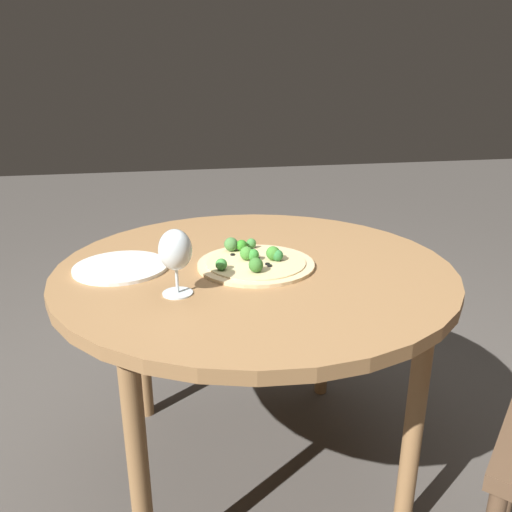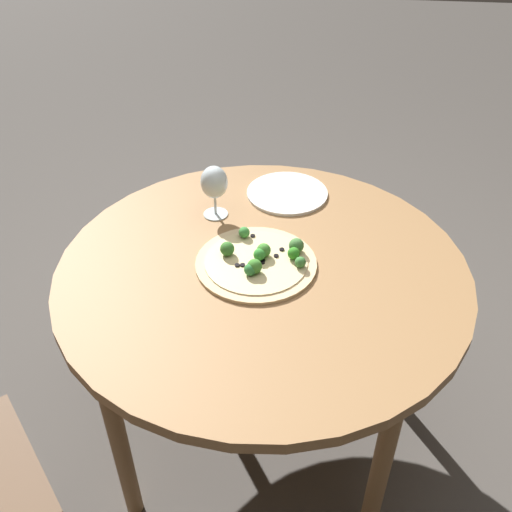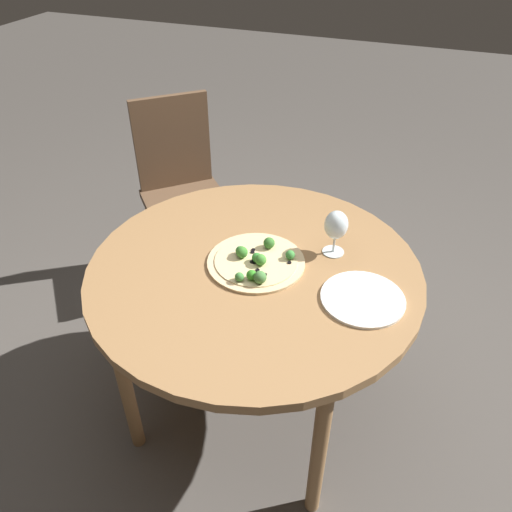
{
  "view_description": "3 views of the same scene",
  "coord_description": "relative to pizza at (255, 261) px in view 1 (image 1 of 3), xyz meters",
  "views": [
    {
      "loc": [
        0.28,
        1.33,
        1.22
      ],
      "look_at": [
        -0.0,
        0.02,
        0.75
      ],
      "focal_mm": 35.0,
      "sensor_mm": 36.0,
      "label": 1
    },
    {
      "loc": [
        -1.22,
        -0.13,
        1.7
      ],
      "look_at": [
        -0.0,
        0.02,
        0.75
      ],
      "focal_mm": 40.0,
      "sensor_mm": 36.0,
      "label": 2
    },
    {
      "loc": [
        0.48,
        -1.24,
        1.77
      ],
      "look_at": [
        -0.0,
        0.02,
        0.75
      ],
      "focal_mm": 35.0,
      "sensor_mm": 36.0,
      "label": 3
    }
  ],
  "objects": [
    {
      "name": "ground_plane",
      "position": [
        -0.0,
        -0.01,
        -0.73
      ],
      "size": [
        12.0,
        12.0,
        0.0
      ],
      "primitive_type": "plane",
      "color": "#4C4742"
    },
    {
      "name": "dining_table",
      "position": [
        -0.0,
        -0.01,
        -0.08
      ],
      "size": [
        1.14,
        1.14,
        0.72
      ],
      "color": "olive",
      "rests_on": "ground_plane"
    },
    {
      "name": "pizza",
      "position": [
        0.0,
        0.0,
        0.0
      ],
      "size": [
        0.33,
        0.33,
        0.06
      ],
      "color": "#DBBC89",
      "rests_on": "dining_table"
    },
    {
      "name": "wine_glass",
      "position": [
        0.23,
        0.16,
        0.1
      ],
      "size": [
        0.08,
        0.08,
        0.17
      ],
      "color": "silver",
      "rests_on": "dining_table"
    },
    {
      "name": "plate_near",
      "position": [
        0.37,
        -0.05,
        -0.01
      ],
      "size": [
        0.26,
        0.26,
        0.01
      ],
      "color": "white",
      "rests_on": "dining_table"
    }
  ]
}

